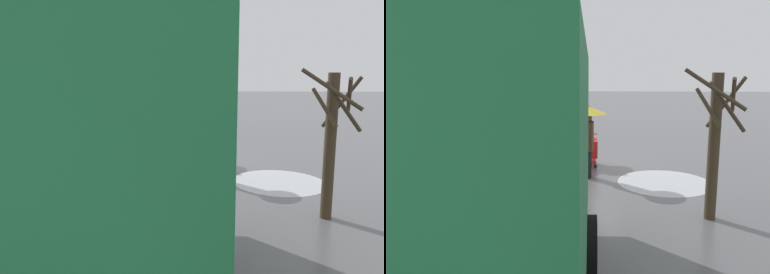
% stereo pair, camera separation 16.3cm
% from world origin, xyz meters
% --- Properties ---
extents(ground_plane, '(90.00, 90.00, 0.00)m').
position_xyz_m(ground_plane, '(0.00, 0.00, 0.00)').
color(ground_plane, '#5B5B5E').
extents(slush_patch_near_cluster, '(2.24, 2.24, 0.01)m').
position_xyz_m(slush_patch_near_cluster, '(1.41, 4.84, 0.00)').
color(slush_patch_near_cluster, '#999BA0').
rests_on(slush_patch_near_cluster, ground).
extents(slush_patch_under_van, '(2.66, 2.66, 0.01)m').
position_xyz_m(slush_patch_under_van, '(-2.42, 2.65, 0.00)').
color(slush_patch_under_van, silver).
rests_on(slush_patch_under_van, ground).
extents(cargo_van_parked_right, '(2.25, 5.37, 2.60)m').
position_xyz_m(cargo_van_parked_right, '(3.55, -1.17, 1.18)').
color(cargo_van_parked_right, gray).
rests_on(cargo_van_parked_right, ground).
extents(box_truck_background, '(2.87, 8.31, 3.38)m').
position_xyz_m(box_truck_background, '(0.74, 9.46, 1.94)').
color(box_truck_background, '#1E6B3D').
rests_on(box_truck_background, ground).
extents(shopping_cart_vendor, '(0.60, 0.85, 1.02)m').
position_xyz_m(shopping_cart_vendor, '(-0.21, 0.83, 0.57)').
color(shopping_cart_vendor, red).
rests_on(shopping_cart_vendor, ground).
extents(hand_dolly_boxes, '(0.77, 0.85, 1.32)m').
position_xyz_m(hand_dolly_boxes, '(0.73, 0.85, 0.63)').
color(hand_dolly_boxes, '#515156').
rests_on(hand_dolly_boxes, ground).
extents(pedestrian_pink_side, '(1.04, 1.04, 2.15)m').
position_xyz_m(pedestrian_pink_side, '(-0.24, 2.21, 1.58)').
color(pedestrian_pink_side, black).
rests_on(pedestrian_pink_side, ground).
extents(pedestrian_black_side, '(1.04, 1.04, 2.15)m').
position_xyz_m(pedestrian_black_side, '(0.90, -0.49, 1.58)').
color(pedestrian_black_side, black).
rests_on(pedestrian_black_side, ground).
extents(bare_tree_near, '(1.37, 1.38, 3.19)m').
position_xyz_m(bare_tree_near, '(-2.97, 5.31, 1.72)').
color(bare_tree_near, '#423323').
rests_on(bare_tree_near, ground).
extents(bare_tree_far, '(1.10, 1.09, 3.40)m').
position_xyz_m(bare_tree_far, '(0.52, 7.85, 1.82)').
color(bare_tree_far, '#423323').
rests_on(bare_tree_far, ground).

